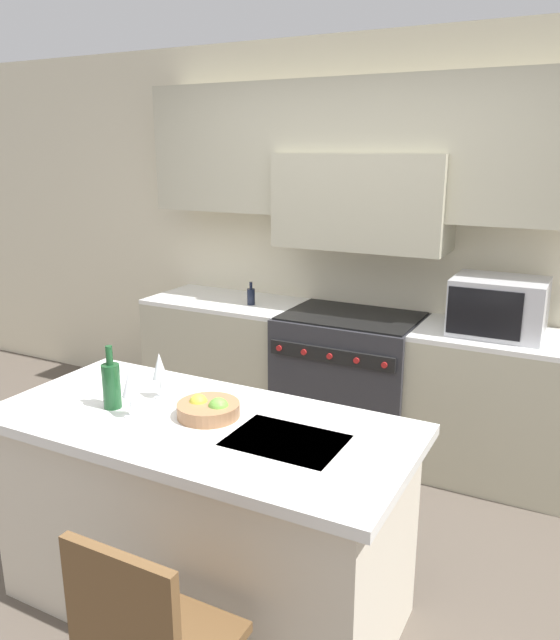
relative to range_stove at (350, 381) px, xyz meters
The scene contains 11 objects.
ground_plane 1.68m from the range_stove, 90.00° to the right, with size 10.00×10.00×0.00m, color brown.
back_cabinetry 1.15m from the range_stove, 90.00° to the left, with size 10.00×0.46×2.70m.
back_counter 0.02m from the range_stove, 90.00° to the left, with size 3.07×0.62×0.92m.
range_stove is the anchor object (origin of this frame).
microwave 1.10m from the range_stove, ahead, with size 0.52×0.42×0.33m.
kitchen_island 1.76m from the range_stove, 89.72° to the right, with size 1.79×0.84×0.89m.
wine_bottle 1.94m from the range_stove, 102.32° to the right, with size 0.08×0.08×0.28m.
wine_glass_near 1.96m from the range_stove, 97.96° to the right, with size 0.07×0.07×0.21m.
wine_glass_far 1.75m from the range_stove, 99.82° to the right, with size 0.07×0.07×0.21m.
fruit_bowl 1.77m from the range_stove, 89.18° to the right, with size 0.26×0.26×0.09m.
oil_bottle_on_counter 0.91m from the range_stove, behind, with size 0.06×0.06×0.16m.
Camera 1 is at (1.40, -2.10, 1.98)m, focal length 35.00 mm.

